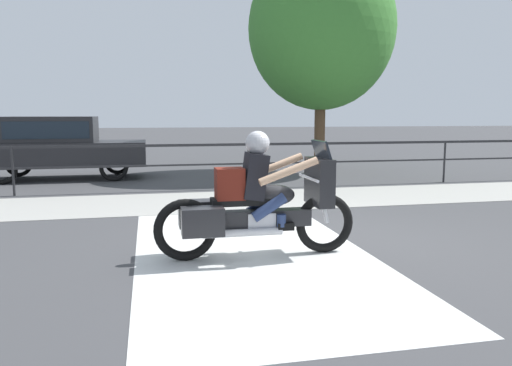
% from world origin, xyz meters
% --- Properties ---
extents(ground_plane, '(120.00, 120.00, 0.00)m').
position_xyz_m(ground_plane, '(0.00, 0.00, 0.00)').
color(ground_plane, '#424244').
extents(sidewalk_band, '(44.00, 2.40, 0.01)m').
position_xyz_m(sidewalk_band, '(0.00, 3.40, 0.01)').
color(sidewalk_band, '#A8A59E').
rests_on(sidewalk_band, ground).
extents(crosswalk_band, '(2.85, 6.00, 0.01)m').
position_xyz_m(crosswalk_band, '(-1.05, -0.20, 0.00)').
color(crosswalk_band, silver).
rests_on(crosswalk_band, ground).
extents(fence_railing, '(36.00, 0.05, 1.06)m').
position_xyz_m(fence_railing, '(0.00, 5.00, 0.84)').
color(fence_railing, '#232326').
rests_on(fence_railing, ground).
extents(motorcycle, '(2.48, 0.76, 1.53)m').
position_xyz_m(motorcycle, '(-1.01, -0.56, 0.68)').
color(motorcycle, black).
rests_on(motorcycle, ground).
extents(parked_car, '(4.30, 1.76, 1.67)m').
position_xyz_m(parked_car, '(-4.60, 7.74, 0.95)').
color(parked_car, '#232326').
rests_on(parked_car, ground).
extents(tree_behind_sign, '(4.19, 4.19, 6.46)m').
position_xyz_m(tree_behind_sign, '(2.67, 7.63, 4.14)').
color(tree_behind_sign, brown).
rests_on(tree_behind_sign, ground).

